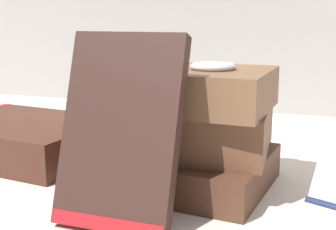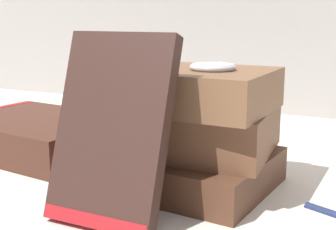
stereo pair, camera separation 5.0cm
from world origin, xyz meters
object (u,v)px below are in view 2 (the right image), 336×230
Objects in this scene: book_side_left at (35,134)px; book_leaning_front at (111,135)px; book_flat_bottom at (176,166)px; pocket_watch at (213,67)px; book_flat_middle at (184,127)px; book_flat_top at (184,88)px.

book_leaning_front is at bearing -26.93° from book_side_left.
book_flat_bottom is 1.21× the size of book_leaning_front.
book_leaning_front is 3.39× the size of pocket_watch.
book_flat_middle is at bearing 0.74° from book_side_left.
book_flat_middle is 0.80× the size of book_side_left.
book_leaning_front is (-0.02, -0.12, 0.02)m from book_flat_middle.
pocket_watch is at bearing -0.17° from book_flat_top.
book_flat_middle is 1.10× the size of book_leaning_front.
book_flat_bottom is 1.10× the size of book_flat_middle.
book_flat_top is at bearing -2.70° from book_side_left.
book_side_left reaches higher than book_flat_bottom.
book_flat_top is 3.42× the size of pocket_watch.
book_flat_bottom is at bearing 84.66° from book_leaning_front.
book_flat_middle is 3.74× the size of pocket_watch.
book_leaning_front is at bearing -90.29° from book_flat_bottom.
pocket_watch reaches higher than book_flat_middle.
book_flat_top is 0.25m from book_side_left.
book_flat_bottom is 1.20× the size of book_flat_top.
book_flat_bottom is at bearing -135.84° from book_flat_middle.
book_side_left is 4.69× the size of pocket_watch.
pocket_watch is (0.27, -0.04, 0.11)m from book_side_left.
book_flat_top is 0.04m from pocket_watch.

